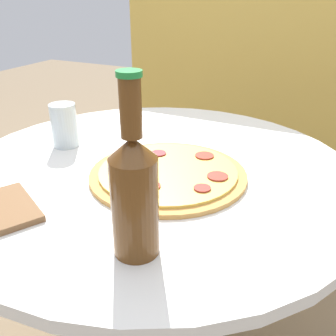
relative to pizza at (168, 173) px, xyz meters
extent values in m
cylinder|color=silver|center=(-0.05, 0.04, -0.35)|extent=(0.10, 0.10, 0.64)
cylinder|color=silver|center=(-0.05, 0.04, -0.02)|extent=(0.93, 0.93, 0.02)
cube|color=gold|center=(-0.05, 1.02, 0.02)|extent=(1.28, 0.04, 1.42)
cylinder|color=#C68E47|center=(0.00, 0.00, 0.00)|extent=(0.34, 0.34, 0.01)
cylinder|color=#E0BC4C|center=(0.00, 0.00, 0.01)|extent=(0.30, 0.30, 0.01)
cylinder|color=maroon|center=(0.00, -0.08, 0.01)|extent=(0.04, 0.04, 0.00)
cylinder|color=maroon|center=(0.05, 0.10, 0.01)|extent=(0.04, 0.04, 0.00)
cylinder|color=maroon|center=(-0.10, 0.02, 0.01)|extent=(0.03, 0.03, 0.00)
cylinder|color=maroon|center=(0.10, -0.05, 0.01)|extent=(0.03, 0.03, 0.00)
cylinder|color=maroon|center=(0.02, -0.11, 0.01)|extent=(0.03, 0.03, 0.00)
cylinder|color=maroon|center=(-0.06, 0.07, 0.01)|extent=(0.04, 0.04, 0.00)
cylinder|color=maroon|center=(0.11, 0.01, 0.01)|extent=(0.04, 0.04, 0.00)
cylinder|color=maroon|center=(-0.10, -0.04, 0.01)|extent=(0.03, 0.03, 0.00)
cylinder|color=#563314|center=(0.07, -0.25, 0.07)|extent=(0.07, 0.07, 0.16)
cone|color=#563314|center=(0.07, -0.25, 0.17)|extent=(0.07, 0.07, 0.03)
cylinder|color=#563314|center=(0.07, -0.25, 0.22)|extent=(0.03, 0.03, 0.08)
cylinder|color=#1E8438|center=(0.07, -0.25, 0.27)|extent=(0.03, 0.03, 0.01)
cylinder|color=silver|center=(-0.32, 0.04, 0.05)|extent=(0.07, 0.07, 0.11)
camera|label=1|loc=(0.32, -0.65, 0.37)|focal=40.00mm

